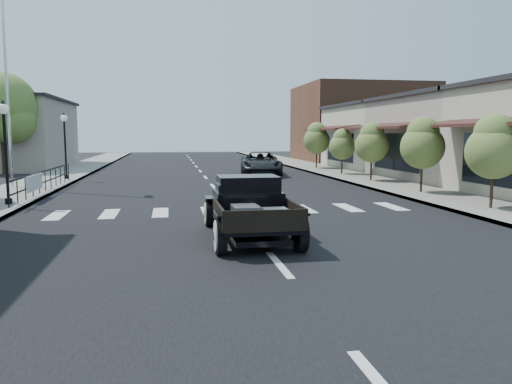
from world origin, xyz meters
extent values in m
plane|color=black|center=(0.00, 0.00, 0.00)|extent=(120.00, 120.00, 0.00)
cube|color=black|center=(0.00, 15.00, 0.01)|extent=(14.00, 80.00, 0.02)
cube|color=gray|center=(-8.50, 15.00, 0.07)|extent=(3.00, 80.00, 0.15)
cube|color=gray|center=(8.50, 15.00, 0.07)|extent=(3.00, 80.00, 0.15)
cube|color=gray|center=(15.00, 13.00, 2.25)|extent=(10.00, 9.00, 4.50)
cube|color=beige|center=(15.00, 22.00, 2.25)|extent=(10.00, 9.00, 4.50)
cube|color=brown|center=(15.50, 32.00, 3.50)|extent=(11.00, 10.00, 7.00)
cylinder|color=silver|center=(-9.20, 12.00, 5.74)|extent=(0.12, 0.12, 11.18)
imported|color=black|center=(3.49, 18.00, 0.73)|extent=(3.06, 5.49, 1.45)
camera|label=1|loc=(-2.08, -12.32, 2.57)|focal=35.00mm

